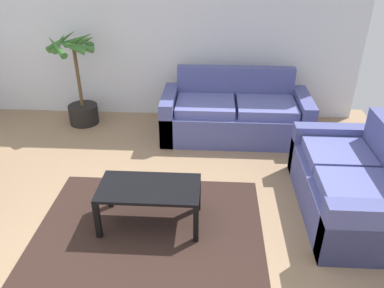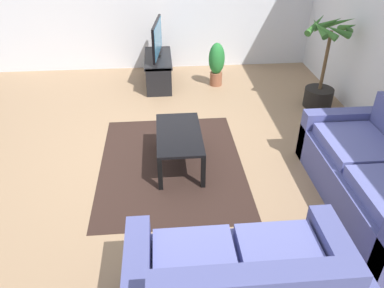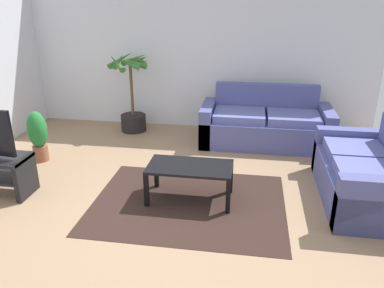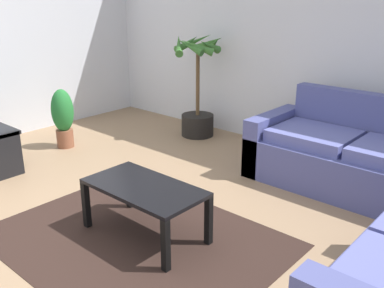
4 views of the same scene
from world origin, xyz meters
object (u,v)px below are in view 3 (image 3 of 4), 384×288
object	(u,v)px
couch_loveseat	(366,176)
potted_plant_small	(38,134)
couch_main	(265,126)
coffee_table	(190,170)
potted_palm	(132,99)

from	to	relation	value
couch_loveseat	potted_plant_small	size ratio (longest dim) A/B	2.21
couch_main	coffee_table	bearing A→B (deg)	-114.58
couch_main	potted_palm	world-z (taller)	potted_palm
coffee_table	potted_plant_small	bearing A→B (deg)	161.61
couch_loveseat	potted_plant_small	bearing A→B (deg)	174.11
potted_palm	potted_plant_small	xyz separation A→B (m)	(-0.93, -1.46, -0.17)
couch_main	potted_plant_small	size ratio (longest dim) A/B	2.73
couch_loveseat	potted_palm	distance (m)	3.90
couch_loveseat	potted_palm	bearing A→B (deg)	150.65
couch_loveseat	potted_plant_small	distance (m)	4.35
couch_loveseat	potted_palm	world-z (taller)	potted_palm
potted_plant_small	couch_loveseat	bearing A→B (deg)	-5.89
potted_palm	potted_plant_small	world-z (taller)	potted_palm
potted_palm	coffee_table	bearing A→B (deg)	-58.26
couch_main	potted_palm	size ratio (longest dim) A/B	1.49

